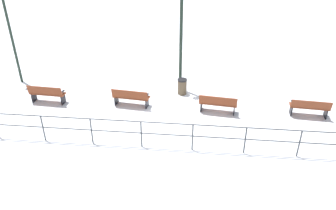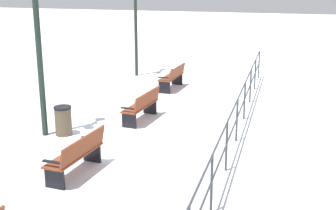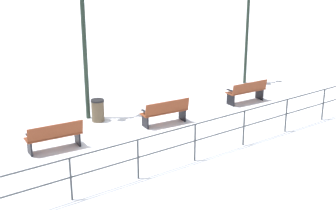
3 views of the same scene
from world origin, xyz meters
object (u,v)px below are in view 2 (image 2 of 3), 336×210
at_px(lamppost_middle, 35,3).
at_px(bench_third, 77,154).
at_px(bench_nearest, 173,77).
at_px(trash_bin, 63,121).
at_px(lamppost_near, 135,3).
at_px(bench_second, 142,105).

bearing_deg(lamppost_middle, bench_third, 132.80).
xyz_separation_m(bench_nearest, bench_third, (0.09, 7.78, 0.00)).
distance_m(lamppost_middle, trash_bin, 3.06).
height_order(bench_third, lamppost_near, lamppost_near).
relative_size(bench_nearest, lamppost_middle, 0.33).
height_order(bench_second, lamppost_near, lamppost_near).
height_order(bench_second, lamppost_middle, lamppost_middle).
xyz_separation_m(bench_third, lamppost_middle, (1.93, -2.09, 2.94)).
height_order(lamppost_near, trash_bin, lamppost_near).
bearing_deg(trash_bin, bench_third, 123.29).
distance_m(bench_third, lamppost_middle, 4.09).
relative_size(bench_second, bench_third, 0.99).
distance_m(bench_second, trash_bin, 2.34).
bearing_deg(trash_bin, bench_nearest, -105.58).
relative_size(bench_nearest, trash_bin, 2.15).
bearing_deg(bench_second, bench_nearest, -82.32).
bearing_deg(bench_nearest, lamppost_near, -38.56).
xyz_separation_m(bench_nearest, lamppost_near, (2.03, -1.88, 2.49)).
bearing_deg(bench_second, trash_bin, 51.95).
bearing_deg(lamppost_middle, bench_second, -139.51).
distance_m(bench_third, trash_bin, 2.66).
height_order(bench_second, trash_bin, bench_second).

